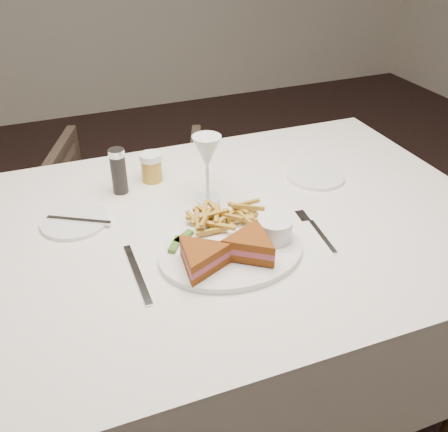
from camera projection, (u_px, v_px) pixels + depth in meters
name	position (u px, v px, depth m)	size (l,w,h in m)	color
ground	(270.00, 322.00, 1.96)	(5.00, 5.00, 0.00)	black
table	(217.00, 334.00, 1.40)	(1.37, 0.92, 0.75)	white
chair_far	(129.00, 203.00, 2.12)	(0.60, 0.57, 0.62)	#423328
table_setting	(217.00, 219.00, 1.14)	(0.82, 0.60, 0.18)	white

